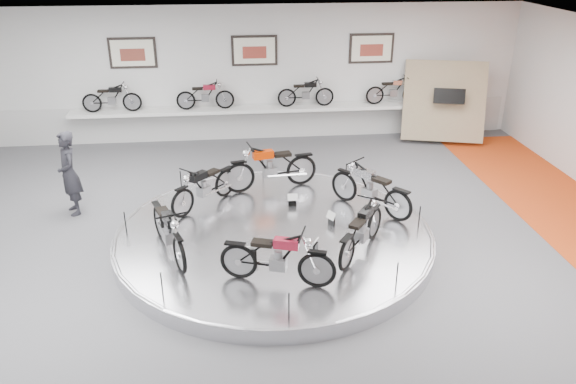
{
  "coord_description": "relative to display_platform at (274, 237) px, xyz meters",
  "views": [
    {
      "loc": [
        -0.77,
        -9.72,
        5.72
      ],
      "look_at": [
        0.32,
        0.6,
        1.0
      ],
      "focal_mm": 35.0,
      "sensor_mm": 36.0,
      "label": 1
    }
  ],
  "objects": [
    {
      "name": "bike_c",
      "position": [
        -1.41,
        1.29,
        0.64
      ],
      "size": [
        1.56,
        1.63,
        0.98
      ],
      "primitive_type": null,
      "rotation": [
        0.0,
        0.0,
        3.97
      ],
      "color": "black",
      "rests_on": "display_platform"
    },
    {
      "name": "shelf_bike_a",
      "position": [
        -4.2,
        6.4,
        1.27
      ],
      "size": [
        1.22,
        0.43,
        0.73
      ],
      "primitive_type": null,
      "color": "black",
      "rests_on": "shelf"
    },
    {
      "name": "bike_d",
      "position": [
        -2.01,
        -0.72,
        0.67
      ],
      "size": [
        1.19,
        1.86,
        1.03
      ],
      "primitive_type": null,
      "rotation": [
        0.0,
        0.0,
        5.07
      ],
      "color": "black",
      "rests_on": "display_platform"
    },
    {
      "name": "poster_center",
      "position": [
        0.0,
        6.66,
        2.55
      ],
      "size": [
        1.35,
        0.06,
        0.88
      ],
      "primitive_type": "cube",
      "color": "white",
      "rests_on": "wall_back"
    },
    {
      "name": "shelf_bike_d",
      "position": [
        4.2,
        6.4,
        1.27
      ],
      "size": [
        1.22,
        0.43,
        0.73
      ],
      "primitive_type": null,
      "color": "#B0B1B5",
      "rests_on": "shelf"
    },
    {
      "name": "wall_back",
      "position": [
        0.0,
        6.7,
        1.85
      ],
      "size": [
        16.0,
        0.0,
        16.0
      ],
      "primitive_type": "plane",
      "rotation": [
        1.57,
        0.0,
        0.0
      ],
      "color": "silver",
      "rests_on": "floor"
    },
    {
      "name": "bike_a",
      "position": [
        2.14,
        0.71,
        0.68
      ],
      "size": [
        1.64,
        1.77,
        1.05
      ],
      "primitive_type": null,
      "rotation": [
        0.0,
        0.0,
        2.27
      ],
      "color": "#B0B1B5",
      "rests_on": "display_platform"
    },
    {
      "name": "floor",
      "position": [
        0.0,
        -0.3,
        -0.15
      ],
      "size": [
        16.0,
        16.0,
        0.0
      ],
      "primitive_type": "plane",
      "color": "#525154",
      "rests_on": "ground"
    },
    {
      "name": "poster_right",
      "position": [
        3.5,
        6.66,
        2.55
      ],
      "size": [
        1.35,
        0.06,
        0.88
      ],
      "primitive_type": "cube",
      "color": "white",
      "rests_on": "wall_back"
    },
    {
      "name": "shelf",
      "position": [
        0.0,
        6.4,
        0.85
      ],
      "size": [
        11.0,
        0.55,
        0.1
      ],
      "primitive_type": "cube",
      "color": "silver",
      "rests_on": "wall_back"
    },
    {
      "name": "display_platform",
      "position": [
        0.0,
        0.0,
        0.0
      ],
      "size": [
        6.4,
        6.4,
        0.3
      ],
      "primitive_type": "cylinder",
      "color": "silver",
      "rests_on": "floor"
    },
    {
      "name": "bike_e",
      "position": [
        -0.1,
        -1.89,
        0.65
      ],
      "size": [
        1.82,
        1.1,
        1.01
      ],
      "primitive_type": null,
      "rotation": [
        0.0,
        0.0,
        5.97
      ],
      "color": "maroon",
      "rests_on": "display_platform"
    },
    {
      "name": "visitor",
      "position": [
        -4.39,
        1.9,
        0.81
      ],
      "size": [
        0.72,
        0.83,
        1.92
      ],
      "primitive_type": "imported",
      "rotation": [
        0.0,
        0.0,
        -1.12
      ],
      "color": "black",
      "rests_on": "floor"
    },
    {
      "name": "display_panel",
      "position": [
        5.6,
        5.8,
        1.1
      ],
      "size": [
        2.56,
        1.52,
        2.3
      ],
      "primitive_type": "cube",
      "rotation": [
        -0.35,
        0.0,
        -0.26
      ],
      "color": "#92845F",
      "rests_on": "floor"
    },
    {
      "name": "shelf_bike_b",
      "position": [
        -1.5,
        6.4,
        1.27
      ],
      "size": [
        1.22,
        0.43,
        0.73
      ],
      "primitive_type": null,
      "color": "maroon",
      "rests_on": "shelf"
    },
    {
      "name": "ceiling",
      "position": [
        0.0,
        -0.3,
        3.85
      ],
      "size": [
        16.0,
        16.0,
        0.0
      ],
      "primitive_type": "plane",
      "rotation": [
        3.14,
        0.0,
        0.0
      ],
      "color": "white",
      "rests_on": "wall_back"
    },
    {
      "name": "poster_left",
      "position": [
        -3.5,
        6.66,
        2.55
      ],
      "size": [
        1.35,
        0.06,
        0.88
      ],
      "primitive_type": "cube",
      "color": "white",
      "rests_on": "wall_back"
    },
    {
      "name": "bike_b",
      "position": [
        0.1,
        2.09,
        0.71
      ],
      "size": [
        2.01,
        1.06,
        1.12
      ],
      "primitive_type": null,
      "rotation": [
        0.0,
        0.0,
        3.35
      ],
      "color": "red",
      "rests_on": "display_platform"
    },
    {
      "name": "dado_band",
      "position": [
        0.0,
        6.68,
        0.4
      ],
      "size": [
        15.68,
        0.04,
        1.1
      ],
      "primitive_type": "cube",
      "color": "#BCBCBA",
      "rests_on": "floor"
    },
    {
      "name": "bike_f",
      "position": [
        1.55,
        -1.06,
        0.64
      ],
      "size": [
        1.45,
        1.71,
        0.98
      ],
      "primitive_type": null,
      "rotation": [
        0.0,
        0.0,
        7.24
      ],
      "color": "black",
      "rests_on": "display_platform"
    },
    {
      "name": "shelf_bike_c",
      "position": [
        1.5,
        6.4,
        1.27
      ],
      "size": [
        1.22,
        0.43,
        0.73
      ],
      "primitive_type": null,
      "color": "black",
      "rests_on": "shelf"
    },
    {
      "name": "platform_rim",
      "position": [
        0.0,
        0.0,
        0.12
      ],
      "size": [
        6.4,
        6.4,
        0.1
      ],
      "primitive_type": "torus",
      "color": "#B2B2BA",
      "rests_on": "display_platform"
    }
  ]
}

